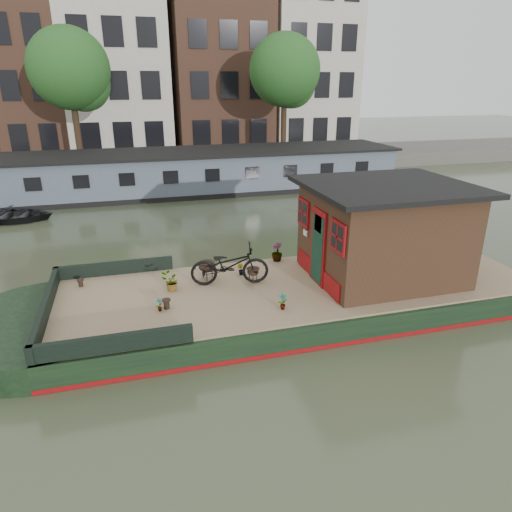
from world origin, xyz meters
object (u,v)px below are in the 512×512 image
object	(u,v)px
cabin	(383,230)
potted_plant_a	(283,301)
brazier_rear	(207,270)
dinghy	(9,213)
brazier_front	(253,275)
bicycle	(230,265)

from	to	relation	value
cabin	potted_plant_a	distance (m)	3.45
brazier_rear	dinghy	bearing A→B (deg)	124.72
brazier_front	brazier_rear	distance (m)	1.20
potted_plant_a	brazier_front	distance (m)	1.63
brazier_rear	dinghy	distance (m)	11.66
cabin	potted_plant_a	bearing A→B (deg)	-159.22
cabin	brazier_rear	world-z (taller)	cabin
cabin	brazier_rear	xyz separation A→B (m)	(-4.39, 0.98, -1.00)
cabin	potted_plant_a	size ratio (longest dim) A/B	10.17
brazier_front	brazier_rear	world-z (taller)	brazier_rear
bicycle	brazier_front	distance (m)	0.67
bicycle	brazier_front	size ratio (longest dim) A/B	5.08
bicycle	brazier_rear	bearing A→B (deg)	54.74
brazier_front	dinghy	world-z (taller)	brazier_front
cabin	potted_plant_a	xyz separation A→B (m)	(-3.07, -1.17, -1.03)
cabin	bicycle	xyz separation A→B (m)	(-3.90, 0.51, -0.72)
cabin	brazier_rear	distance (m)	4.61
potted_plant_a	brazier_front	size ratio (longest dim) A/B	1.03
bicycle	cabin	bearing A→B (deg)	-88.81
cabin	brazier_front	bearing A→B (deg)	172.40
brazier_rear	dinghy	size ratio (longest dim) A/B	0.13
bicycle	brazier_rear	distance (m)	0.74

